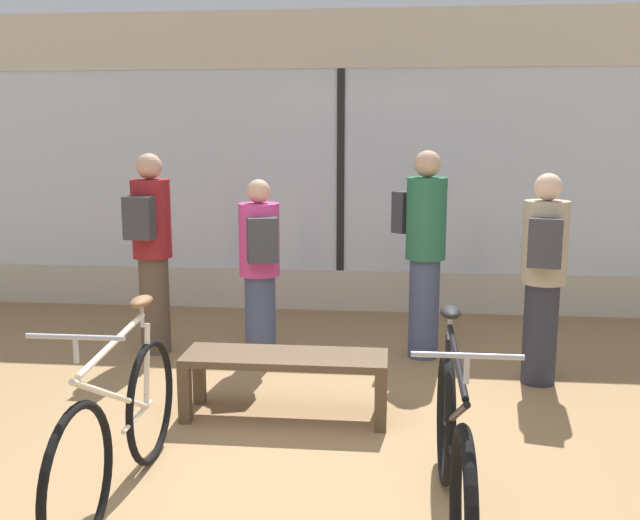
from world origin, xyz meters
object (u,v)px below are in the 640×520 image
(customer_mid_floor, at_px, (424,247))
(customer_near_bench, at_px, (260,267))
(bicycle_right, at_px, (453,452))
(customer_by_window, at_px, (543,273))
(bicycle_left, at_px, (120,428))
(display_bench, at_px, (285,366))
(customer_near_rack, at_px, (152,247))

(customer_mid_floor, bearing_deg, customer_near_bench, -166.43)
(bicycle_right, xyz_separation_m, customer_by_window, (0.84, 2.17, 0.48))
(bicycle_left, xyz_separation_m, customer_near_bench, (0.31, 2.35, 0.43))
(bicycle_left, height_order, bicycle_right, bicycle_right)
(display_bench, distance_m, customer_near_rack, 2.00)
(customer_by_window, bearing_deg, bicycle_right, -111.14)
(bicycle_left, distance_m, customer_mid_floor, 3.21)
(bicycle_left, bearing_deg, customer_near_rack, 105.03)
(customer_near_bench, bearing_deg, customer_by_window, -6.87)
(bicycle_left, bearing_deg, customer_near_bench, 82.43)
(bicycle_right, distance_m, customer_near_bench, 2.85)
(bicycle_right, bearing_deg, customer_near_bench, 120.12)
(display_bench, relative_size, customer_by_window, 0.85)
(display_bench, bearing_deg, bicycle_left, -119.43)
(customer_near_rack, xyz_separation_m, customer_by_window, (3.25, -0.47, -0.07))
(customer_by_window, xyz_separation_m, customer_mid_floor, (-0.88, 0.60, 0.09))
(customer_near_bench, bearing_deg, customer_mid_floor, 13.57)
(bicycle_left, bearing_deg, display_bench, 60.57)
(bicycle_left, distance_m, customer_near_rack, 2.70)
(display_bench, xyz_separation_m, customer_by_window, (1.87, 0.85, 0.52))
(bicycle_left, relative_size, customer_by_window, 1.05)
(display_bench, bearing_deg, customer_mid_floor, 55.80)
(display_bench, relative_size, customer_near_rack, 0.79)
(bicycle_right, relative_size, customer_near_bench, 1.13)
(bicycle_left, distance_m, bicycle_right, 1.73)
(bicycle_right, distance_m, display_bench, 1.67)
(display_bench, distance_m, customer_near_bench, 1.28)
(bicycle_right, distance_m, customer_by_window, 2.37)
(display_bench, height_order, customer_mid_floor, customer_mid_floor)
(customer_by_window, relative_size, customer_near_bench, 1.05)
(customer_near_bench, bearing_deg, customer_near_rack, 168.54)
(bicycle_left, height_order, display_bench, bicycle_left)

